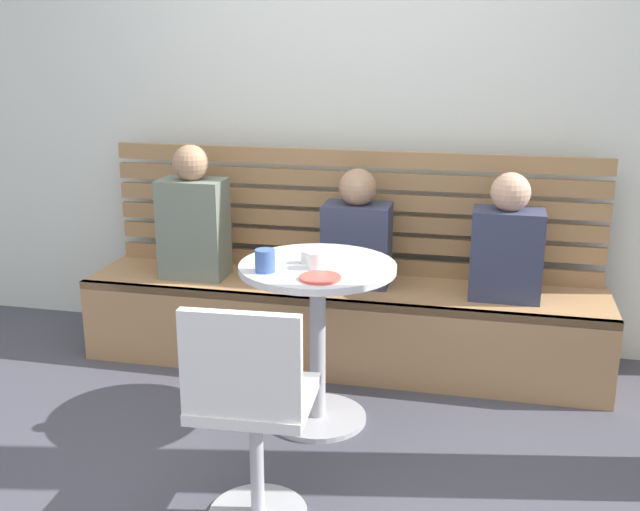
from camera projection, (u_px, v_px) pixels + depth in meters
name	position (u px, v px, depth m)	size (l,w,h in m)	color
ground	(279.00, 487.00, 2.94)	(8.00, 8.00, 0.00)	#42424C
back_wall	(359.00, 81.00, 4.08)	(5.20, 0.10, 2.90)	silver
booth_bench	(341.00, 324.00, 4.01)	(2.70, 0.52, 0.44)	#A87C51
booth_backrest	(350.00, 211.00, 4.08)	(2.65, 0.04, 0.67)	#9A7249
cafe_table	(318.00, 313.00, 3.32)	(0.68, 0.68, 0.74)	#ADADB2
white_chair	(251.00, 408.00, 2.59)	(0.42, 0.42, 0.85)	#ADADB2
person_adult	(193.00, 219.00, 4.00)	(0.34, 0.22, 0.71)	slate
person_child_left	(357.00, 234.00, 3.89)	(0.34, 0.22, 0.60)	#333851
person_child_middle	(507.00, 244.00, 3.68)	(0.34, 0.22, 0.62)	#333851
cup_espresso_small	(307.00, 257.00, 3.27)	(0.06, 0.06, 0.06)	silver
cup_mug_blue	(265.00, 261.00, 3.14)	(0.08, 0.08, 0.10)	#3D5B9E
cup_ceramic_white	(316.00, 260.00, 3.19)	(0.08, 0.08, 0.07)	white
plate_small	(320.00, 278.00, 3.06)	(0.17, 0.17, 0.01)	#DB4C42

